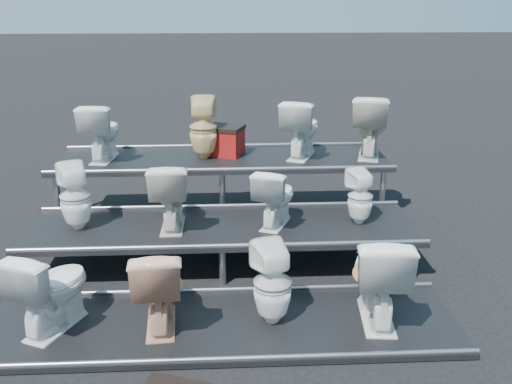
{
  "coord_description": "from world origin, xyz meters",
  "views": [
    {
      "loc": [
        0.07,
        -5.75,
        2.84
      ],
      "look_at": [
        0.37,
        0.1,
        0.8
      ],
      "focal_mm": 40.0,
      "sensor_mm": 36.0,
      "label": 1
    }
  ],
  "objects_px": {
    "toilet_7": "(360,197)",
    "toilet_11": "(370,125)",
    "toilet_10": "(301,128)",
    "toilet_5": "(171,194)",
    "toilet_4": "(75,197)",
    "toilet_1": "(158,285)",
    "toilet_3": "(378,275)",
    "toilet_8": "(101,131)",
    "red_crate": "(224,142)",
    "toilet_0": "(51,288)",
    "toilet_6": "(275,196)",
    "toilet_2": "(272,283)",
    "toilet_9": "(203,128)"
  },
  "relations": [
    {
      "from": "toilet_7",
      "to": "toilet_11",
      "type": "relative_size",
      "value": 0.76
    },
    {
      "from": "toilet_10",
      "to": "toilet_5",
      "type": "bearing_deg",
      "value": 61.88
    },
    {
      "from": "toilet_7",
      "to": "toilet_4",
      "type": "bearing_deg",
      "value": -19.23
    },
    {
      "from": "toilet_1",
      "to": "toilet_7",
      "type": "relative_size",
      "value": 1.27
    },
    {
      "from": "toilet_5",
      "to": "toilet_1",
      "type": "bearing_deg",
      "value": 89.47
    },
    {
      "from": "toilet_7",
      "to": "toilet_11",
      "type": "height_order",
      "value": "toilet_11"
    },
    {
      "from": "toilet_5",
      "to": "toilet_3",
      "type": "bearing_deg",
      "value": 146.05
    },
    {
      "from": "toilet_8",
      "to": "toilet_11",
      "type": "distance_m",
      "value": 3.39
    },
    {
      "from": "red_crate",
      "to": "toilet_1",
      "type": "bearing_deg",
      "value": -81.29
    },
    {
      "from": "toilet_0",
      "to": "toilet_4",
      "type": "distance_m",
      "value": 1.36
    },
    {
      "from": "toilet_6",
      "to": "toilet_10",
      "type": "distance_m",
      "value": 1.44
    },
    {
      "from": "toilet_3",
      "to": "red_crate",
      "type": "bearing_deg",
      "value": -57.96
    },
    {
      "from": "toilet_2",
      "to": "toilet_3",
      "type": "height_order",
      "value": "toilet_3"
    },
    {
      "from": "toilet_5",
      "to": "toilet_7",
      "type": "height_order",
      "value": "toilet_5"
    },
    {
      "from": "toilet_4",
      "to": "toilet_10",
      "type": "height_order",
      "value": "toilet_10"
    },
    {
      "from": "toilet_4",
      "to": "toilet_0",
      "type": "bearing_deg",
      "value": 69.24
    },
    {
      "from": "toilet_3",
      "to": "toilet_7",
      "type": "height_order",
      "value": "toilet_7"
    },
    {
      "from": "toilet_0",
      "to": "toilet_1",
      "type": "bearing_deg",
      "value": -155.4
    },
    {
      "from": "toilet_2",
      "to": "toilet_8",
      "type": "bearing_deg",
      "value": -70.61
    },
    {
      "from": "toilet_0",
      "to": "toilet_3",
      "type": "bearing_deg",
      "value": -155.4
    },
    {
      "from": "toilet_1",
      "to": "toilet_9",
      "type": "distance_m",
      "value": 2.74
    },
    {
      "from": "toilet_2",
      "to": "toilet_7",
      "type": "xyz_separation_m",
      "value": [
        1.06,
        1.3,
        0.33
      ]
    },
    {
      "from": "toilet_1",
      "to": "toilet_11",
      "type": "bearing_deg",
      "value": -137.72
    },
    {
      "from": "toilet_2",
      "to": "toilet_3",
      "type": "distance_m",
      "value": 0.94
    },
    {
      "from": "toilet_2",
      "to": "toilet_9",
      "type": "height_order",
      "value": "toilet_9"
    },
    {
      "from": "toilet_7",
      "to": "red_crate",
      "type": "xyz_separation_m",
      "value": [
        -1.47,
        1.45,
        0.26
      ]
    },
    {
      "from": "toilet_6",
      "to": "toilet_11",
      "type": "xyz_separation_m",
      "value": [
        1.32,
        1.3,
        0.48
      ]
    },
    {
      "from": "toilet_3",
      "to": "toilet_7",
      "type": "bearing_deg",
      "value": -89.38
    },
    {
      "from": "toilet_4",
      "to": "toilet_5",
      "type": "relative_size",
      "value": 0.98
    },
    {
      "from": "toilet_1",
      "to": "toilet_11",
      "type": "relative_size",
      "value": 0.97
    },
    {
      "from": "toilet_6",
      "to": "toilet_8",
      "type": "bearing_deg",
      "value": -8.63
    },
    {
      "from": "toilet_0",
      "to": "toilet_9",
      "type": "height_order",
      "value": "toilet_9"
    },
    {
      "from": "toilet_3",
      "to": "toilet_10",
      "type": "distance_m",
      "value": 2.73
    },
    {
      "from": "toilet_8",
      "to": "toilet_11",
      "type": "height_order",
      "value": "toilet_11"
    },
    {
      "from": "toilet_0",
      "to": "red_crate",
      "type": "xyz_separation_m",
      "value": [
        1.5,
        2.75,
        0.58
      ]
    },
    {
      "from": "toilet_9",
      "to": "toilet_8",
      "type": "bearing_deg",
      "value": 0.92
    },
    {
      "from": "toilet_11",
      "to": "red_crate",
      "type": "distance_m",
      "value": 1.89
    },
    {
      "from": "toilet_10",
      "to": "toilet_4",
      "type": "bearing_deg",
      "value": 48.92
    },
    {
      "from": "toilet_0",
      "to": "toilet_2",
      "type": "distance_m",
      "value": 1.91
    },
    {
      "from": "toilet_3",
      "to": "toilet_7",
      "type": "relative_size",
      "value": 1.41
    },
    {
      "from": "toilet_0",
      "to": "toilet_3",
      "type": "height_order",
      "value": "toilet_3"
    },
    {
      "from": "toilet_11",
      "to": "toilet_3",
      "type": "bearing_deg",
      "value": 94.37
    },
    {
      "from": "toilet_11",
      "to": "toilet_5",
      "type": "bearing_deg",
      "value": 43.52
    },
    {
      "from": "toilet_2",
      "to": "toilet_9",
      "type": "distance_m",
      "value": 2.81
    },
    {
      "from": "toilet_4",
      "to": "toilet_10",
      "type": "xyz_separation_m",
      "value": [
        2.56,
        1.3,
        0.41
      ]
    },
    {
      "from": "toilet_1",
      "to": "toilet_4",
      "type": "xyz_separation_m",
      "value": [
        -0.99,
        1.3,
        0.37
      ]
    },
    {
      "from": "toilet_11",
      "to": "toilet_6",
      "type": "bearing_deg",
      "value": 60.07
    },
    {
      "from": "toilet_4",
      "to": "toilet_9",
      "type": "xyz_separation_m",
      "value": [
        1.32,
        1.3,
        0.43
      ]
    },
    {
      "from": "toilet_8",
      "to": "toilet_10",
      "type": "height_order",
      "value": "toilet_10"
    },
    {
      "from": "toilet_4",
      "to": "toilet_7",
      "type": "xyz_separation_m",
      "value": [
        3.05,
        0.0,
        -0.06
      ]
    }
  ]
}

